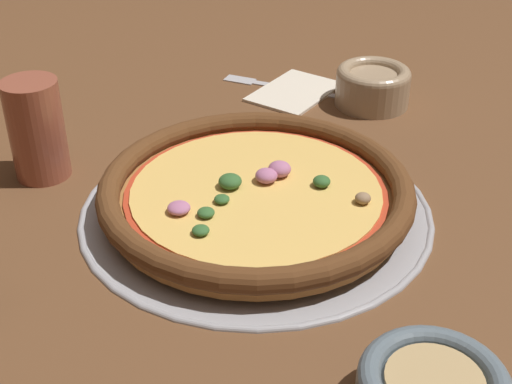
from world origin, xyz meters
name	(u,v)px	position (x,y,z in m)	size (l,w,h in m)	color
ground_plane	(256,211)	(0.00, 0.00, 0.00)	(3.00, 3.00, 0.00)	brown
pizza_tray	(256,208)	(0.00, 0.00, 0.00)	(0.38, 0.38, 0.01)	#9E9EA3
pizza	(256,192)	(0.00, 0.00, 0.02)	(0.34, 0.34, 0.03)	#A86B33
bowl_far	(373,85)	(-0.31, -0.01, 0.03)	(0.10, 0.10, 0.05)	#9E8466
drinking_cup	(37,130)	(0.07, -0.25, 0.06)	(0.06, 0.06, 0.12)	brown
napkin	(295,91)	(-0.29, -0.12, 0.00)	(0.13, 0.09, 0.01)	beige
fork	(275,85)	(-0.29, -0.16, 0.00)	(0.05, 0.18, 0.00)	#B7B7BC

